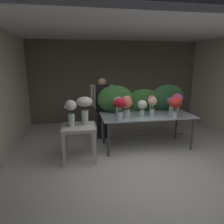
{
  "coord_description": "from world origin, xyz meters",
  "views": [
    {
      "loc": [
        -1.34,
        -2.97,
        2.02
      ],
      "look_at": [
        -0.61,
        1.16,
        0.99
      ],
      "focal_mm": 32.25,
      "sensor_mm": 36.0,
      "label": 1
    }
  ],
  "objects": [
    {
      "name": "display_table_glass",
      "position": [
        0.29,
        1.46,
        0.7
      ],
      "size": [
        2.18,
        0.97,
        0.81
      ],
      "color": "silver",
      "rests_on": "ground"
    },
    {
      "name": "ground_plane",
      "position": [
        0.0,
        1.96,
        0.0
      ],
      "size": [
        8.65,
        8.65,
        0.0
      ],
      "primitive_type": "plane",
      "color": "silver"
    },
    {
      "name": "vase_blush_freesia",
      "position": [
        -0.38,
        1.55,
        1.08
      ],
      "size": [
        0.27,
        0.24,
        0.44
      ],
      "color": "silver",
      "rests_on": "display_table_glass"
    },
    {
      "name": "vase_rosy_hydrangea",
      "position": [
        0.47,
        1.64,
        1.08
      ],
      "size": [
        0.19,
        0.17,
        0.43
      ],
      "color": "silver",
      "rests_on": "display_table_glass"
    },
    {
      "name": "vase_coral_peonies",
      "position": [
        -0.26,
        1.24,
        1.11
      ],
      "size": [
        0.26,
        0.22,
        0.51
      ],
      "color": "silver",
      "rests_on": "display_table_glass"
    },
    {
      "name": "foliage_backdrop",
      "position": [
        0.31,
        1.82,
        1.13
      ],
      "size": [
        2.29,
        0.3,
        0.68
      ],
      "color": "#387033",
      "rests_on": "display_table_glass"
    },
    {
      "name": "vase_peach_dahlias",
      "position": [
        0.38,
        1.37,
        1.09
      ],
      "size": [
        0.23,
        0.21,
        0.44
      ],
      "color": "silver",
      "rests_on": "display_table_glass"
    },
    {
      "name": "vase_scarlet_stock",
      "position": [
        0.8,
        1.07,
        1.12
      ],
      "size": [
        0.28,
        0.28,
        0.47
      ],
      "color": "silver",
      "rests_on": "display_table_glass"
    },
    {
      "name": "vase_cream_lisianthus_tall",
      "position": [
        -1.18,
        1.09,
        1.15
      ],
      "size": [
        0.33,
        0.33,
        0.59
      ],
      "color": "silver",
      "rests_on": "side_table_white"
    },
    {
      "name": "side_table_white",
      "position": [
        -1.33,
        1.03,
        0.65
      ],
      "size": [
        0.69,
        0.62,
        0.76
      ],
      "color": "silver",
      "rests_on": "ground"
    },
    {
      "name": "ceiling_slab",
      "position": [
        0.0,
        1.96,
        2.79
      ],
      "size": [
        5.99,
        4.05,
        0.12
      ],
      "primitive_type": "cube",
      "color": "silver",
      "rests_on": "wall_back"
    },
    {
      "name": "vase_white_roses_tall",
      "position": [
        -1.47,
        1.03,
        1.08
      ],
      "size": [
        0.25,
        0.23,
        0.54
      ],
      "color": "silver",
      "rests_on": "side_table_white"
    },
    {
      "name": "florist",
      "position": [
        -0.68,
        2.21,
        1.02
      ],
      "size": [
        0.61,
        0.24,
        1.65
      ],
      "color": "#232328",
      "rests_on": "ground"
    },
    {
      "name": "vase_fuchsia_ranunculus",
      "position": [
        1.1,
        1.56,
        1.11
      ],
      "size": [
        0.28,
        0.27,
        0.47
      ],
      "color": "silver",
      "rests_on": "display_table_glass"
    },
    {
      "name": "wall_back",
      "position": [
        0.0,
        3.93,
        1.36
      ],
      "size": [
        5.87,
        0.12,
        2.73
      ],
      "primitive_type": "cube",
      "color": "#706656",
      "rests_on": "ground"
    },
    {
      "name": "vase_violet_carnations",
      "position": [
        0.88,
        1.37,
        1.08
      ],
      "size": [
        0.26,
        0.26,
        0.42
      ],
      "color": "silver",
      "rests_on": "display_table_glass"
    },
    {
      "name": "wall_left",
      "position": [
        -2.94,
        1.96,
        1.36
      ],
      "size": [
        0.12,
        4.05,
        2.73
      ],
      "primitive_type": "cube",
      "color": "beige",
      "rests_on": "ground"
    },
    {
      "name": "vase_ivory_roses",
      "position": [
        0.12,
        1.3,
        1.05
      ],
      "size": [
        0.21,
        0.21,
        0.39
      ],
      "color": "silver",
      "rests_on": "display_table_glass"
    },
    {
      "name": "vase_crimson_anemones",
      "position": [
        -0.46,
        1.07,
        1.11
      ],
      "size": [
        0.3,
        0.22,
        0.5
      ],
      "color": "silver",
      "rests_on": "display_table_glass"
    }
  ]
}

